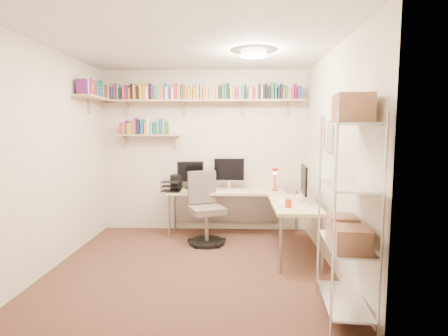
# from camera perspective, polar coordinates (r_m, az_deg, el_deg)

# --- Properties ---
(ground) EXTENTS (3.20, 3.20, 0.00)m
(ground) POSITION_cam_1_polar(r_m,az_deg,el_deg) (4.30, -5.00, -15.36)
(ground) COLOR #45271D
(ground) RESTS_ON ground
(room_shell) EXTENTS (3.24, 3.04, 2.52)m
(room_shell) POSITION_cam_1_polar(r_m,az_deg,el_deg) (4.00, -5.14, 5.76)
(room_shell) COLOR beige
(room_shell) RESTS_ON ground
(wall_shelves) EXTENTS (3.12, 1.09, 0.79)m
(wall_shelves) POSITION_cam_1_polar(r_m,az_deg,el_deg) (5.36, -7.96, 10.91)
(wall_shelves) COLOR tan
(wall_shelves) RESTS_ON ground
(corner_desk) EXTENTS (2.08, 1.76, 1.17)m
(corner_desk) POSITION_cam_1_polar(r_m,az_deg,el_deg) (5.04, 1.69, -4.19)
(corner_desk) COLOR beige
(corner_desk) RESTS_ON ground
(office_chair) EXTENTS (0.58, 0.59, 1.00)m
(office_chair) POSITION_cam_1_polar(r_m,az_deg,el_deg) (4.93, -3.06, -7.39)
(office_chair) COLOR black
(office_chair) RESTS_ON ground
(wire_rack) EXTENTS (0.43, 0.77, 1.86)m
(wire_rack) POSITION_cam_1_polar(r_m,az_deg,el_deg) (3.04, 19.63, -3.65)
(wire_rack) COLOR silver
(wire_rack) RESTS_ON ground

